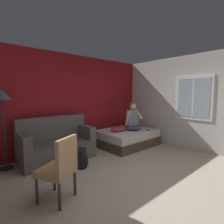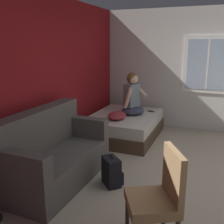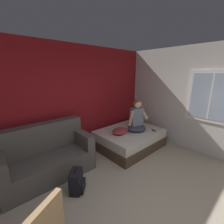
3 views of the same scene
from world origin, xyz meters
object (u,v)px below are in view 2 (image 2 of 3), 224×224
object	(u,v)px
bed	(124,126)
couch	(54,155)
backpack	(112,172)
cell_phone	(151,111)
side_chair	(159,195)
person_seated	(132,98)
throw_pillow	(117,115)

from	to	relation	value
bed	couch	world-z (taller)	couch
backpack	cell_phone	size ratio (longest dim) A/B	3.18
side_chair	person_seated	world-z (taller)	person_seated
throw_pillow	cell_phone	distance (m)	0.97
throw_pillow	cell_phone	size ratio (longest dim) A/B	3.33
couch	person_seated	size ratio (longest dim) A/B	1.96
bed	couch	distance (m)	2.17
throw_pillow	backpack	bearing A→B (deg)	-161.54
backpack	cell_phone	xyz separation A→B (m)	(2.43, 0.05, 0.29)
bed	couch	bearing A→B (deg)	171.87
bed	backpack	size ratio (longest dim) A/B	3.81
backpack	bed	bearing A→B (deg)	14.43
bed	couch	xyz separation A→B (m)	(-2.14, 0.31, 0.16)
bed	backpack	xyz separation A→B (m)	(-1.94, -0.50, -0.04)
couch	throw_pillow	size ratio (longest dim) A/B	3.57
side_chair	cell_phone	bearing A→B (deg)	14.93
backpack	throw_pillow	distance (m)	1.72
person_seated	throw_pillow	bearing A→B (deg)	160.69
couch	cell_phone	distance (m)	2.74
backpack	side_chair	bearing A→B (deg)	-136.21
backpack	throw_pillow	bearing A→B (deg)	18.46
throw_pillow	cell_phone	world-z (taller)	throw_pillow
bed	side_chair	xyz separation A→B (m)	(-2.81, -1.33, 0.30)
side_chair	cell_phone	size ratio (longest dim) A/B	6.81
backpack	cell_phone	distance (m)	2.45
side_chair	backpack	size ratio (longest dim) A/B	2.14
couch	throw_pillow	world-z (taller)	couch
person_seated	throw_pillow	size ratio (longest dim) A/B	1.82
bed	person_seated	world-z (taller)	person_seated
couch	cell_phone	bearing A→B (deg)	-16.07
side_chair	throw_pillow	distance (m)	2.82
bed	cell_phone	xyz separation A→B (m)	(0.49, -0.45, 0.25)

